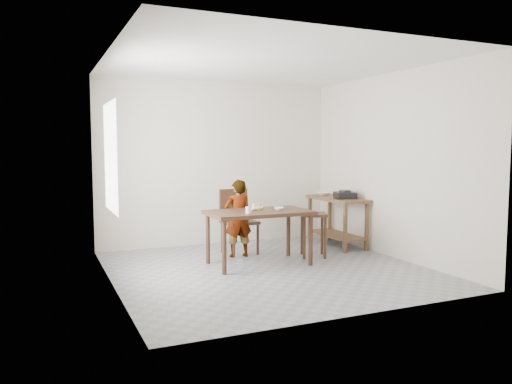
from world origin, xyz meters
name	(u,v)px	position (x,y,z in m)	size (l,w,h in m)	color
floor	(268,271)	(0.00, 0.00, -0.02)	(4.00, 4.00, 0.04)	gray
ceiling	(269,61)	(0.00, 0.00, 2.72)	(4.00, 4.00, 0.04)	white
wall_back	(217,163)	(0.00, 2.02, 1.35)	(4.00, 0.04, 2.70)	silver
wall_front	(360,176)	(0.00, -2.02, 1.35)	(4.00, 0.04, 2.70)	silver
wall_left	(109,171)	(-2.02, 0.00, 1.35)	(0.04, 4.00, 2.70)	silver
wall_right	(393,166)	(2.02, 0.00, 1.35)	(0.04, 4.00, 2.70)	silver
window_pane	(110,157)	(-1.97, 0.20, 1.50)	(0.02, 1.10, 1.30)	white
dining_table	(259,238)	(0.00, 0.30, 0.38)	(1.40, 0.80, 0.75)	#3C2416
prep_counter	(337,221)	(1.72, 1.00, 0.40)	(0.50, 1.20, 0.80)	brown
child	(238,218)	(-0.08, 0.87, 0.57)	(0.42, 0.27, 1.14)	white
dining_chair	(240,222)	(0.02, 1.07, 0.49)	(0.47, 0.47, 0.98)	#3C2416
stool	(313,235)	(0.94, 0.43, 0.33)	(0.37, 0.37, 0.65)	#3C2416
glass_tumbler	(248,210)	(-0.24, 0.11, 0.79)	(0.07, 0.07, 0.09)	white
small_bowl	(279,209)	(0.28, 0.26, 0.77)	(0.13, 0.13, 0.04)	white
banana	(257,208)	(0.00, 0.37, 0.78)	(0.18, 0.13, 0.06)	#F3DF5C
serving_bowl	(323,194)	(1.69, 1.38, 0.83)	(0.22, 0.22, 0.06)	white
gas_burner	(345,195)	(1.74, 0.80, 0.85)	(0.31, 0.31, 0.10)	black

